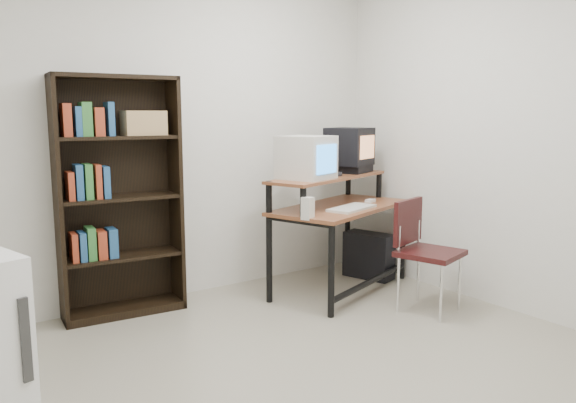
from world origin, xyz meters
TOP-DOWN VIEW (x-y plane):
  - floor at (0.00, 0.00)m, footprint 4.00×4.00m
  - back_wall at (0.00, 2.00)m, footprint 4.00×0.01m
  - right_wall at (2.00, 0.00)m, footprint 0.01×4.00m
  - computer_desk at (1.24, 1.35)m, footprint 1.47×1.05m
  - crt_monitor at (0.92, 1.38)m, footprint 0.48×0.48m
  - vcr at (1.57, 1.55)m, footprint 0.44×0.39m
  - crt_tv at (1.53, 1.55)m, footprint 0.45×0.45m
  - cd_spindle at (1.25, 1.41)m, footprint 0.17×0.17m
  - keyboard at (1.20, 1.14)m, footprint 0.51×0.35m
  - mousepad at (1.61, 1.35)m, footprint 0.28×0.26m
  - mouse at (1.59, 1.34)m, footprint 0.11×0.09m
  - desk_speaker at (0.68, 1.05)m, footprint 0.10×0.10m
  - pc_tower at (1.70, 1.45)m, footprint 0.32×0.49m
  - school_chair at (1.43, 0.59)m, footprint 0.53×0.53m
  - bookshelf at (-0.48, 1.86)m, footprint 0.91×0.37m
  - wall_outlet at (1.99, 1.15)m, footprint 0.02×0.08m

SIDE VIEW (x-z plane):
  - floor at x=0.00m, z-range -0.01..0.00m
  - pc_tower at x=1.70m, z-range 0.00..0.42m
  - wall_outlet at x=1.99m, z-range 0.24..0.36m
  - school_chair at x=1.43m, z-range 0.10..0.95m
  - computer_desk at x=1.24m, z-range 0.21..1.19m
  - mousepad at x=1.61m, z-range 0.72..0.73m
  - keyboard at x=1.20m, z-range 0.72..0.75m
  - mouse at x=1.59m, z-range 0.73..0.76m
  - desk_speaker at x=0.68m, z-range 0.72..0.89m
  - bookshelf at x=-0.48m, z-range 0.02..1.80m
  - cd_spindle at x=1.25m, z-range 0.97..1.02m
  - vcr at x=1.57m, z-range 0.97..1.05m
  - crt_monitor at x=0.92m, z-range 0.97..1.33m
  - crt_tv at x=1.53m, z-range 1.05..1.38m
  - back_wall at x=0.00m, z-range 0.00..2.60m
  - right_wall at x=2.00m, z-range 0.00..2.60m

